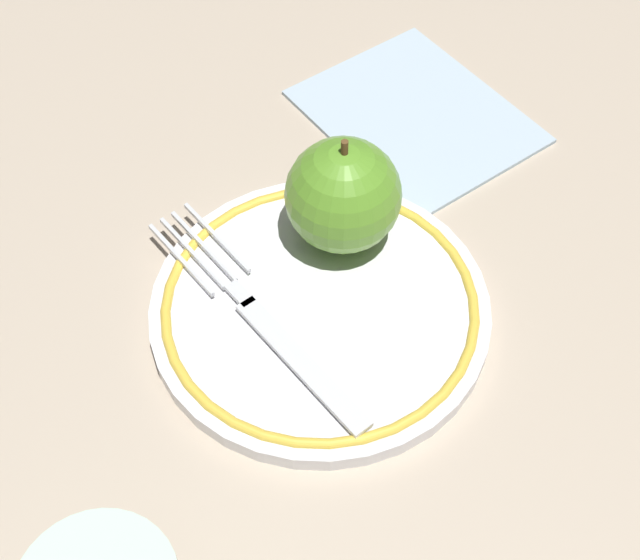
{
  "coord_description": "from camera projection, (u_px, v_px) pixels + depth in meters",
  "views": [
    {
      "loc": [
        -0.26,
        -0.14,
        0.42
      ],
      "look_at": [
        -0.01,
        0.01,
        0.03
      ],
      "focal_mm": 50.0,
      "sensor_mm": 36.0,
      "label": 1
    }
  ],
  "objects": [
    {
      "name": "ground_plane",
      "position": [
        346.0,
        315.0,
        0.51
      ],
      "size": [
        2.0,
        2.0,
        0.0
      ],
      "primitive_type": "plane",
      "color": "#BAA892"
    },
    {
      "name": "plate",
      "position": [
        320.0,
        308.0,
        0.51
      ],
      "size": [
        0.19,
        0.19,
        0.01
      ],
      "color": "white",
      "rests_on": "ground_plane"
    },
    {
      "name": "apple_red_whole",
      "position": [
        343.0,
        195.0,
        0.5
      ],
      "size": [
        0.07,
        0.07,
        0.08
      ],
      "color": "#5D9B2B",
      "rests_on": "plate"
    },
    {
      "name": "fork",
      "position": [
        266.0,
        322.0,
        0.49
      ],
      "size": [
        0.08,
        0.18,
        0.0
      ],
      "rotation": [
        0.0,
        0.0,
        1.22
      ],
      "color": "silver",
      "rests_on": "plate"
    },
    {
      "name": "napkin_folded",
      "position": [
        416.0,
        115.0,
        0.61
      ],
      "size": [
        0.17,
        0.18,
        0.01
      ],
      "primitive_type": "cube",
      "rotation": [
        0.0,
        0.0,
        -0.41
      ],
      "color": "#ABC1D0",
      "rests_on": "ground_plane"
    }
  ]
}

